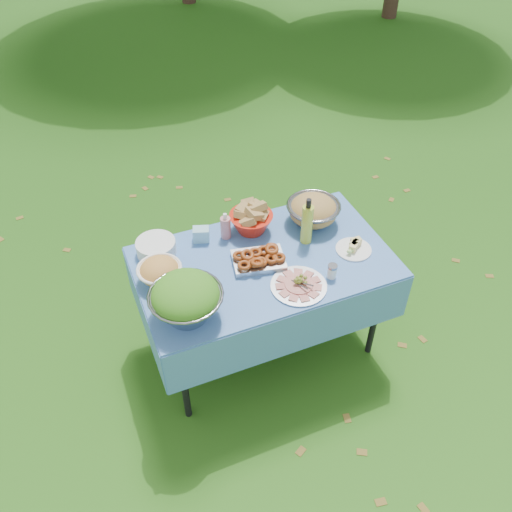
{
  "coord_description": "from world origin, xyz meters",
  "views": [
    {
      "loc": [
        -0.91,
        -2.08,
        2.9
      ],
      "look_at": [
        -0.05,
        0.0,
        0.82
      ],
      "focal_mm": 38.0,
      "sensor_mm": 36.0,
      "label": 1
    }
  ],
  "objects_px": {
    "bread_bowl": "(251,218)",
    "pasta_bowl_steel": "(313,210)",
    "charcuterie_platter": "(299,282)",
    "oil_bottle": "(307,221)",
    "plate_stack": "(156,247)",
    "salad_bowl": "(186,299)",
    "picnic_table": "(264,305)"
  },
  "relations": [
    {
      "from": "bread_bowl",
      "to": "pasta_bowl_steel",
      "type": "xyz_separation_m",
      "value": [
        0.39,
        -0.07,
        -0.0
      ]
    },
    {
      "from": "charcuterie_platter",
      "to": "oil_bottle",
      "type": "height_order",
      "value": "oil_bottle"
    },
    {
      "from": "plate_stack",
      "to": "oil_bottle",
      "type": "xyz_separation_m",
      "value": [
        0.85,
        -0.24,
        0.11
      ]
    },
    {
      "from": "pasta_bowl_steel",
      "to": "charcuterie_platter",
      "type": "height_order",
      "value": "pasta_bowl_steel"
    },
    {
      "from": "salad_bowl",
      "to": "oil_bottle",
      "type": "xyz_separation_m",
      "value": [
        0.83,
        0.3,
        0.03
      ]
    },
    {
      "from": "picnic_table",
      "to": "pasta_bowl_steel",
      "type": "height_order",
      "value": "pasta_bowl_steel"
    },
    {
      "from": "salad_bowl",
      "to": "charcuterie_platter",
      "type": "height_order",
      "value": "salad_bowl"
    },
    {
      "from": "salad_bowl",
      "to": "pasta_bowl_steel",
      "type": "xyz_separation_m",
      "value": [
        0.95,
        0.45,
        -0.04
      ]
    },
    {
      "from": "plate_stack",
      "to": "pasta_bowl_steel",
      "type": "bearing_deg",
      "value": -4.96
    },
    {
      "from": "charcuterie_platter",
      "to": "oil_bottle",
      "type": "bearing_deg",
      "value": 57.95
    },
    {
      "from": "picnic_table",
      "to": "salad_bowl",
      "type": "distance_m",
      "value": 0.77
    },
    {
      "from": "plate_stack",
      "to": "oil_bottle",
      "type": "distance_m",
      "value": 0.89
    },
    {
      "from": "pasta_bowl_steel",
      "to": "charcuterie_platter",
      "type": "xyz_separation_m",
      "value": [
        -0.33,
        -0.48,
        -0.05
      ]
    },
    {
      "from": "charcuterie_platter",
      "to": "pasta_bowl_steel",
      "type": "bearing_deg",
      "value": 55.77
    },
    {
      "from": "oil_bottle",
      "to": "plate_stack",
      "type": "bearing_deg",
      "value": 164.4
    },
    {
      "from": "bread_bowl",
      "to": "oil_bottle",
      "type": "distance_m",
      "value": 0.35
    },
    {
      "from": "bread_bowl",
      "to": "salad_bowl",
      "type": "bearing_deg",
      "value": -137.6
    },
    {
      "from": "salad_bowl",
      "to": "oil_bottle",
      "type": "distance_m",
      "value": 0.88
    },
    {
      "from": "plate_stack",
      "to": "charcuterie_platter",
      "type": "bearing_deg",
      "value": -41.25
    },
    {
      "from": "pasta_bowl_steel",
      "to": "salad_bowl",
      "type": "bearing_deg",
      "value": -154.72
    },
    {
      "from": "salad_bowl",
      "to": "bread_bowl",
      "type": "height_order",
      "value": "salad_bowl"
    },
    {
      "from": "salad_bowl",
      "to": "pasta_bowl_steel",
      "type": "bearing_deg",
      "value": 25.28
    },
    {
      "from": "plate_stack",
      "to": "bread_bowl",
      "type": "height_order",
      "value": "bread_bowl"
    },
    {
      "from": "bread_bowl",
      "to": "charcuterie_platter",
      "type": "relative_size",
      "value": 0.86
    },
    {
      "from": "salad_bowl",
      "to": "oil_bottle",
      "type": "relative_size",
      "value": 1.24
    },
    {
      "from": "picnic_table",
      "to": "pasta_bowl_steel",
      "type": "xyz_separation_m",
      "value": [
        0.42,
        0.22,
        0.47
      ]
    },
    {
      "from": "salad_bowl",
      "to": "plate_stack",
      "type": "xyz_separation_m",
      "value": [
        -0.02,
        0.53,
        -0.08
      ]
    },
    {
      "from": "plate_stack",
      "to": "bread_bowl",
      "type": "relative_size",
      "value": 0.87
    },
    {
      "from": "picnic_table",
      "to": "bread_bowl",
      "type": "relative_size",
      "value": 5.48
    },
    {
      "from": "picnic_table",
      "to": "plate_stack",
      "type": "distance_m",
      "value": 0.76
    },
    {
      "from": "salad_bowl",
      "to": "pasta_bowl_steel",
      "type": "height_order",
      "value": "salad_bowl"
    },
    {
      "from": "charcuterie_platter",
      "to": "oil_bottle",
      "type": "relative_size",
      "value": 1.01
    }
  ]
}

